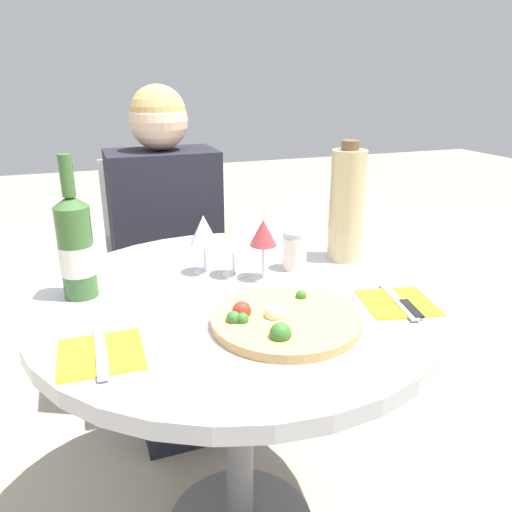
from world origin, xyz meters
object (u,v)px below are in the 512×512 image
object	(u,v)px
chair_behind_diner	(166,285)
wine_bottle	(76,247)
pizza_large	(283,320)
dining_table	(238,339)
seated_diner	(172,277)
tall_carafe	(347,205)

from	to	relation	value
chair_behind_diner	wine_bottle	size ratio (longest dim) A/B	2.85
chair_behind_diner	pizza_large	xyz separation A→B (m)	(0.08, -0.96, 0.30)
chair_behind_diner	pizza_large	size ratio (longest dim) A/B	3.02
dining_table	chair_behind_diner	bearing A→B (deg)	93.02
dining_table	chair_behind_diner	size ratio (longest dim) A/B	1.02
seated_diner	chair_behind_diner	bearing A→B (deg)	-90.00
seated_diner	wine_bottle	bearing A→B (deg)	60.29
wine_bottle	dining_table	bearing A→B (deg)	-17.67
dining_table	wine_bottle	world-z (taller)	wine_bottle
pizza_large	chair_behind_diner	bearing A→B (deg)	94.71
wine_bottle	seated_diner	bearing A→B (deg)	60.29
seated_diner	tall_carafe	bearing A→B (deg)	127.29
dining_table	seated_diner	world-z (taller)	seated_diner
pizza_large	tall_carafe	distance (m)	0.45
dining_table	pizza_large	size ratio (longest dim) A/B	3.10
pizza_large	tall_carafe	xyz separation A→B (m)	(0.31, 0.30, 0.14)
tall_carafe	seated_diner	bearing A→B (deg)	127.29
dining_table	tall_carafe	world-z (taller)	tall_carafe
chair_behind_diner	wine_bottle	bearing A→B (deg)	66.12
dining_table	chair_behind_diner	world-z (taller)	chair_behind_diner
chair_behind_diner	dining_table	bearing A→B (deg)	93.02
dining_table	pizza_large	xyz separation A→B (m)	(0.04, -0.18, 0.13)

